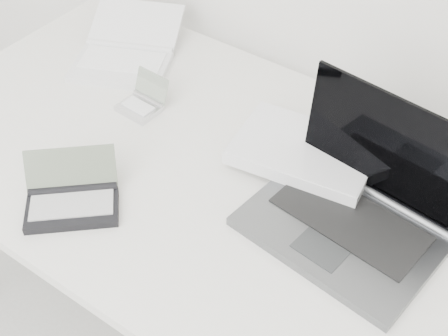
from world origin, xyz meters
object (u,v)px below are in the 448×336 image
Objects in this scene: laptop_large at (333,184)px; palmtop_charcoal at (72,199)px; desk at (246,199)px; netbook_open_white at (125,54)px.

palmtop_charcoal is at bearing -135.71° from laptop_large.
palmtop_charcoal reaches higher than desk.
netbook_open_white is at bearing 159.40° from desk.
desk is 6.88× the size of palmtop_charcoal.
desk is 0.54m from netbook_open_white.
desk is 0.19m from laptop_large.
laptop_large reaches higher than netbook_open_white.
laptop_large reaches higher than desk.
palmtop_charcoal is (0.26, -0.44, 0.00)m from netbook_open_white.
laptop_large is 2.19× the size of palmtop_charcoal.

